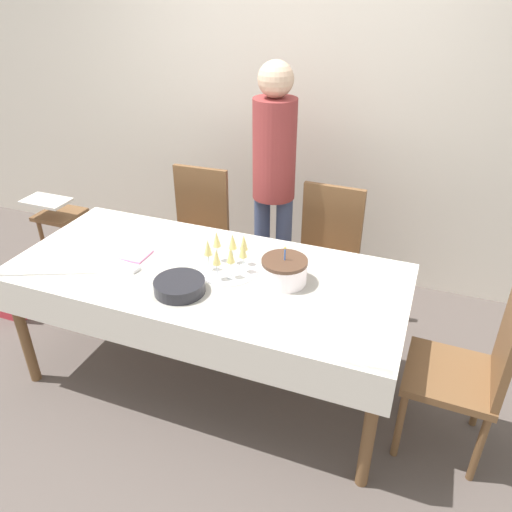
% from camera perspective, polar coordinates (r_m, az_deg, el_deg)
% --- Properties ---
extents(ground_plane, '(12.00, 12.00, 0.00)m').
position_cam_1_polar(ground_plane, '(3.11, -5.06, -13.51)').
color(ground_plane, '#564C47').
extents(wall_back, '(8.00, 0.05, 2.70)m').
position_cam_1_polar(wall_back, '(3.74, 4.33, 17.73)').
color(wall_back, silver).
rests_on(wall_back, ground_plane).
extents(dining_table, '(2.10, 0.94, 0.75)m').
position_cam_1_polar(dining_table, '(2.71, -5.66, -3.47)').
color(dining_table, silver).
rests_on(dining_table, ground_plane).
extents(dining_chair_far_left, '(0.43, 0.43, 0.96)m').
position_cam_1_polar(dining_chair_far_left, '(3.56, -6.80, 2.90)').
color(dining_chair_far_left, brown).
rests_on(dining_chair_far_left, ground_plane).
extents(dining_chair_far_right, '(0.43, 0.43, 0.96)m').
position_cam_1_polar(dining_chair_far_right, '(3.27, 7.96, 0.23)').
color(dining_chair_far_right, brown).
rests_on(dining_chair_far_right, ground_plane).
extents(dining_chair_right_end, '(0.43, 0.43, 0.96)m').
position_cam_1_polar(dining_chair_right_end, '(2.58, 23.54, -11.50)').
color(dining_chair_right_end, brown).
rests_on(dining_chair_right_end, ground_plane).
extents(birthday_cake, '(0.23, 0.23, 0.20)m').
position_cam_1_polar(birthday_cake, '(2.52, 3.26, -1.70)').
color(birthday_cake, white).
rests_on(birthday_cake, dining_table).
extents(champagne_tray, '(0.31, 0.31, 0.18)m').
position_cam_1_polar(champagne_tray, '(2.60, -3.23, 0.04)').
color(champagne_tray, silver).
rests_on(champagne_tray, dining_table).
extents(plate_stack_main, '(0.25, 0.25, 0.06)m').
position_cam_1_polar(plate_stack_main, '(2.48, -8.73, -3.41)').
color(plate_stack_main, black).
rests_on(plate_stack_main, dining_table).
extents(cake_knife, '(0.30, 0.06, 0.00)m').
position_cam_1_polar(cake_knife, '(2.38, 4.46, -5.67)').
color(cake_knife, silver).
rests_on(cake_knife, dining_table).
extents(fork_pile, '(0.18, 0.09, 0.02)m').
position_cam_1_polar(fork_pile, '(2.75, -14.74, -1.15)').
color(fork_pile, silver).
rests_on(fork_pile, dining_table).
extents(napkin_pile, '(0.15, 0.15, 0.01)m').
position_cam_1_polar(napkin_pile, '(2.85, -13.67, 0.14)').
color(napkin_pile, pink).
rests_on(napkin_pile, dining_table).
extents(person_standing, '(0.28, 0.28, 1.68)m').
position_cam_1_polar(person_standing, '(3.29, 2.08, 10.04)').
color(person_standing, '#3F4C72').
rests_on(person_standing, ground_plane).
extents(high_chair, '(0.33, 0.35, 0.71)m').
position_cam_1_polar(high_chair, '(4.02, -21.53, 3.43)').
color(high_chair, brown).
rests_on(high_chair, ground_plane).
extents(gift_bag, '(0.21, 0.13, 0.32)m').
position_cam_1_polar(gift_bag, '(3.87, -26.19, -4.20)').
color(gift_bag, '#CC333F').
rests_on(gift_bag, ground_plane).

